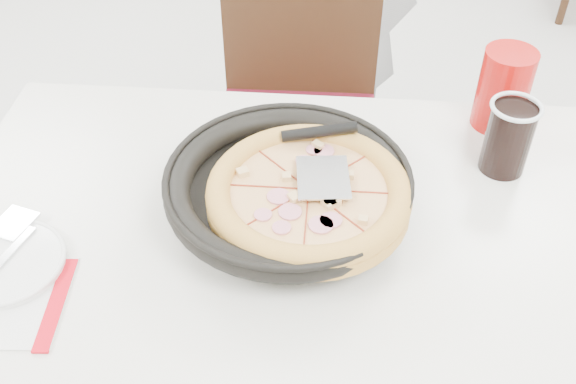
# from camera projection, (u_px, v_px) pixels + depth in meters

# --- Properties ---
(floor) EXTENTS (7.00, 7.00, 0.00)m
(floor) POSITION_uv_depth(u_px,v_px,m) (186.00, 287.00, 1.99)
(floor) COLOR #A6A7A2
(floor) RESTS_ON ground
(main_table) EXTENTS (1.25, 0.88, 0.75)m
(main_table) POSITION_uv_depth(u_px,v_px,m) (291.00, 360.00, 1.37)
(main_table) COLOR white
(main_table) RESTS_ON floor
(chair_far) EXTENTS (0.43, 0.43, 0.95)m
(chair_far) POSITION_uv_depth(u_px,v_px,m) (296.00, 127.00, 1.78)
(chair_far) COLOR black
(chair_far) RESTS_ON floor
(trivet) EXTENTS (0.12, 0.12, 0.04)m
(trivet) POSITION_uv_depth(u_px,v_px,m) (301.00, 222.00, 1.11)
(trivet) COLOR black
(trivet) RESTS_ON main_table
(pizza_pan) EXTENTS (0.36, 0.36, 0.01)m
(pizza_pan) POSITION_uv_depth(u_px,v_px,m) (288.00, 196.00, 1.12)
(pizza_pan) COLOR black
(pizza_pan) RESTS_ON trivet
(pizza) EXTENTS (0.35, 0.35, 0.02)m
(pizza) POSITION_uv_depth(u_px,v_px,m) (308.00, 199.00, 1.09)
(pizza) COLOR gold
(pizza) RESTS_ON pizza_pan
(pizza_server) EXTENTS (0.09, 0.11, 0.00)m
(pizza_server) POSITION_uv_depth(u_px,v_px,m) (323.00, 177.00, 1.07)
(pizza_server) COLOR silver
(pizza_server) RESTS_ON pizza
(napkin) EXTENTS (0.19, 0.19, 0.00)m
(napkin) POSITION_uv_depth(u_px,v_px,m) (8.00, 301.00, 1.01)
(napkin) COLOR silver
(napkin) RESTS_ON main_table
(side_plate) EXTENTS (0.19, 0.19, 0.01)m
(side_plate) POSITION_uv_depth(u_px,v_px,m) (7.00, 263.00, 1.05)
(side_plate) COLOR white
(side_plate) RESTS_ON napkin
(fork) EXTENTS (0.05, 0.14, 0.00)m
(fork) POSITION_uv_depth(u_px,v_px,m) (4.00, 258.00, 1.05)
(fork) COLOR silver
(fork) RESTS_ON side_plate
(cola_glass) EXTENTS (0.09, 0.09, 0.13)m
(cola_glass) POSITION_uv_depth(u_px,v_px,m) (508.00, 139.00, 1.19)
(cola_glass) COLOR black
(cola_glass) RESTS_ON main_table
(red_cup) EXTENTS (0.11, 0.11, 0.16)m
(red_cup) POSITION_uv_depth(u_px,v_px,m) (503.00, 89.00, 1.28)
(red_cup) COLOR #AF0D0A
(red_cup) RESTS_ON main_table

